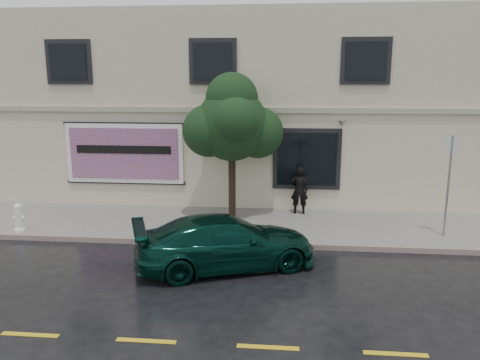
# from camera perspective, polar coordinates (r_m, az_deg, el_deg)

# --- Properties ---
(ground) EXTENTS (90.00, 90.00, 0.00)m
(ground) POSITION_cam_1_polar(r_m,az_deg,el_deg) (12.12, -6.59, -10.33)
(ground) COLOR black
(ground) RESTS_ON ground
(sidewalk) EXTENTS (20.00, 3.50, 0.15)m
(sidewalk) POSITION_cam_1_polar(r_m,az_deg,el_deg) (15.10, -4.06, -5.37)
(sidewalk) COLOR gray
(sidewalk) RESTS_ON ground
(curb) EXTENTS (20.00, 0.18, 0.16)m
(curb) POSITION_cam_1_polar(r_m,az_deg,el_deg) (13.47, -5.28, -7.61)
(curb) COLOR gray
(curb) RESTS_ON ground
(road_marking) EXTENTS (19.00, 0.12, 0.01)m
(road_marking) POSITION_cam_1_polar(r_m,az_deg,el_deg) (9.09, -11.38, -18.66)
(road_marking) COLOR gold
(road_marking) RESTS_ON ground
(building) EXTENTS (20.00, 8.12, 7.00)m
(building) POSITION_cam_1_polar(r_m,az_deg,el_deg) (20.11, -1.50, 9.01)
(building) COLOR beige
(building) RESTS_ON ground
(billboard) EXTENTS (4.30, 0.16, 2.20)m
(billboard) POSITION_cam_1_polar(r_m,az_deg,el_deg) (17.02, -13.94, 3.16)
(billboard) COLOR white
(billboard) RESTS_ON ground
(car) EXTENTS (4.91, 3.44, 1.31)m
(car) POSITION_cam_1_polar(r_m,az_deg,el_deg) (11.74, -1.73, -7.58)
(car) COLOR #072D23
(car) RESTS_ON ground
(pedestrian) EXTENTS (0.59, 0.39, 1.62)m
(pedestrian) POSITION_cam_1_polar(r_m,az_deg,el_deg) (15.88, 7.25, -1.23)
(pedestrian) COLOR black
(pedestrian) RESTS_ON sidewalk
(umbrella) EXTENTS (1.32, 1.32, 0.79)m
(umbrella) POSITION_cam_1_polar(r_m,az_deg,el_deg) (15.65, 7.37, 3.06)
(umbrella) COLOR black
(umbrella) RESTS_ON pedestrian
(street_tree) EXTENTS (2.32, 2.32, 4.21)m
(street_tree) POSITION_cam_1_polar(r_m,az_deg,el_deg) (14.98, -1.00, 6.69)
(street_tree) COLOR #332316
(street_tree) RESTS_ON sidewalk
(fire_hydrant) EXTENTS (0.35, 0.33, 0.86)m
(fire_hydrant) POSITION_cam_1_polar(r_m,az_deg,el_deg) (15.51, -25.33, -4.17)
(fire_hydrant) COLOR white
(fire_hydrant) RESTS_ON sidewalk
(sign_pole) EXTENTS (0.35, 0.15, 2.95)m
(sign_pole) POSITION_cam_1_polar(r_m,az_deg,el_deg) (14.54, 24.12, 0.28)
(sign_pole) COLOR gray
(sign_pole) RESTS_ON sidewalk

